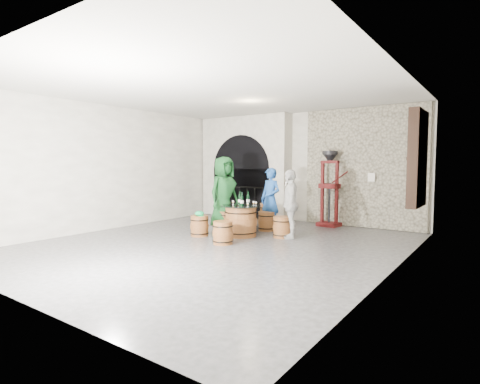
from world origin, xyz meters
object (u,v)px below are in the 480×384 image
Objects in this scene: barrel_stool_near_left at (200,226)px; barrel_stool_near_right at (223,233)px; barrel_stool_left at (225,220)px; person_blue at (270,199)px; barrel_table at (241,221)px; person_green at (224,193)px; wine_bottle_center at (242,201)px; side_barrel at (268,214)px; wine_bottle_left at (240,199)px; corking_press at (330,183)px; person_white at (290,204)px; wine_bottle_right at (248,199)px; barrel_stool_far at (266,221)px; barrel_stool_right at (282,227)px.

barrel_stool_near_right is at bearing -21.17° from barrel_stool_near_left.
barrel_stool_left is 0.30× the size of person_blue.
barrel_stool_near_left is (-0.79, -0.56, -0.12)m from barrel_table.
barrel_table is 1.19m from person_green.
side_barrel is at bearing 102.84° from wine_bottle_center.
barrel_stool_near_right is 0.80× the size of side_barrel.
person_blue reaches higher than wine_bottle_left.
barrel_stool_near_left is 0.24× the size of corking_press.
barrel_table is 2.89× the size of wine_bottle_left.
barrel_table is at bearing -94.42° from person_white.
barrel_table is 1.22m from person_blue.
person_blue is at bearing 33.20° from barrel_stool_left.
corking_press is at bearing 65.17° from wine_bottle_right.
wine_bottle_left is at bearing -82.08° from side_barrel.
barrel_table is at bearing 132.62° from wine_bottle_center.
wine_bottle_right reaches higher than side_barrel.
barrel_stool_near_right is 1.50× the size of wine_bottle_left.
person_green reaches higher than barrel_stool_near_left.
wine_bottle_center is at bearing -85.49° from person_white.
barrel_table is at bearing -107.74° from corking_press.
wine_bottle_center is 0.53× the size of side_barrel.
wine_bottle_right reaches higher than barrel_table.
barrel_stool_far and barrel_stool_near_right have the same top height.
barrel_stool_right is at bearing -85.95° from person_green.
barrel_stool_near_left is at bearing -120.78° from barrel_stool_far.
barrel_stool_right is 1.76m from side_barrel.
wine_bottle_left is (0.72, 0.63, 0.62)m from barrel_stool_near_left.
wine_bottle_left reaches higher than barrel_stool_near_right.
wine_bottle_center and wine_bottle_right have the same top height.
barrel_stool_far is 0.80× the size of side_barrel.
person_green is at bearing 147.69° from wine_bottle_center.
side_barrel is (-0.42, 0.75, 0.06)m from barrel_stool_far.
side_barrel is 0.30× the size of corking_press.
corking_press is at bearing -38.05° from person_green.
barrel_stool_left is 1.73m from barrel_stool_right.
person_blue is at bearing 83.03° from barrel_stool_far.
corking_press reaches higher than person_white.
barrel_stool_left is 1.00× the size of barrel_stool_right.
barrel_stool_far is at bearing 92.64° from barrel_stool_near_right.
barrel_stool_far is 0.26× the size of person_green.
wine_bottle_center is 1.00× the size of wine_bottle_right.
wine_bottle_right is (0.98, -0.32, -0.09)m from person_green.
barrel_stool_far is 1.11m from wine_bottle_left.
barrel_stool_near_left is at bearing -166.65° from person_green.
barrel_table is at bearing -110.22° from wine_bottle_right.
barrel_stool_near_left is 2.34m from side_barrel.
barrel_stool_near_right is at bearing -135.39° from person_green.
wine_bottle_center reaches higher than barrel_stool_near_left.
person_white is at bearing 20.78° from wine_bottle_left.
corking_press is at bearing 63.69° from wine_bottle_left.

